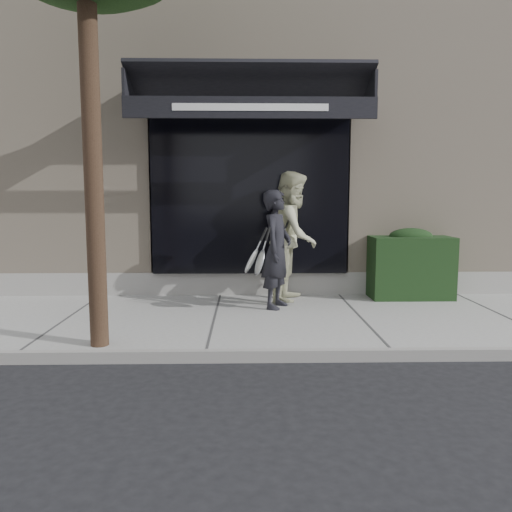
{
  "coord_description": "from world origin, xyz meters",
  "views": [
    {
      "loc": [
        -1.58,
        -6.73,
        1.76
      ],
      "look_at": [
        -1.42,
        0.6,
        0.89
      ],
      "focal_mm": 35.0,
      "sensor_mm": 36.0,
      "label": 1
    }
  ],
  "objects": [
    {
      "name": "ground",
      "position": [
        0.0,
        0.0,
        0.0
      ],
      "size": [
        80.0,
        80.0,
        0.0
      ],
      "primitive_type": "plane",
      "color": "black",
      "rests_on": "ground"
    },
    {
      "name": "sidewalk",
      "position": [
        0.0,
        0.0,
        0.06
      ],
      "size": [
        20.0,
        3.0,
        0.12
      ],
      "primitive_type": "cube",
      "color": "gray",
      "rests_on": "ground"
    },
    {
      "name": "curb",
      "position": [
        0.0,
        -1.55,
        0.07
      ],
      "size": [
        20.0,
        0.1,
        0.14
      ],
      "primitive_type": "cube",
      "color": "gray",
      "rests_on": "ground"
    },
    {
      "name": "building_facade",
      "position": [
        -0.01,
        4.96,
        2.74
      ],
      "size": [
        14.3,
        8.04,
        5.64
      ],
      "color": "beige",
      "rests_on": "ground"
    },
    {
      "name": "hedge",
      "position": [
        1.1,
        1.25,
        0.66
      ],
      "size": [
        1.3,
        0.7,
        1.14
      ],
      "color": "black",
      "rests_on": "sidewalk"
    },
    {
      "name": "pedestrian_front",
      "position": [
        -1.12,
        0.54,
        0.99
      ],
      "size": [
        0.81,
        0.86,
        1.74
      ],
      "color": "black",
      "rests_on": "sidewalk"
    },
    {
      "name": "pedestrian_back",
      "position": [
        -0.81,
        1.11,
        1.13
      ],
      "size": [
        1.03,
        1.17,
        2.03
      ],
      "color": "beige",
      "rests_on": "sidewalk"
    }
  ]
}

